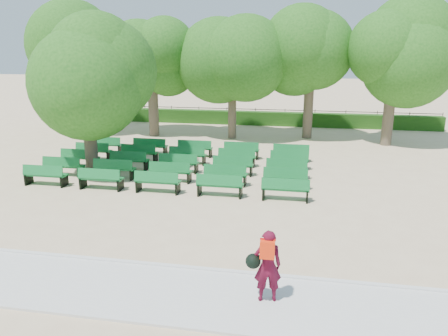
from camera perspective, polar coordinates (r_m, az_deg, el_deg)
name	(u,v)px	position (r m, az deg, el deg)	size (l,w,h in m)	color
ground	(187,187)	(16.79, -4.92, -2.43)	(120.00, 120.00, 0.00)	#CEB188
paving	(99,287)	(10.43, -16.04, -14.72)	(30.00, 2.20, 0.06)	silver
curb	(120,262)	(11.33, -13.45, -11.85)	(30.00, 0.12, 0.10)	silver
hedge	(240,118)	(30.06, 2.14, 6.58)	(26.00, 0.70, 0.90)	#204C13
fence	(241,123)	(30.52, 2.24, 5.86)	(26.00, 0.10, 1.02)	black
tree_line	(230,136)	(26.25, 0.84, 4.25)	(21.80, 6.80, 7.04)	#28641B
bench_array	(180,170)	(18.74, -5.79, -0.24)	(1.68, 0.60, 1.04)	#137030
tree_among	(85,75)	(18.76, -17.72, 11.47)	(4.41, 4.41, 6.07)	brown
person	(266,265)	(9.20, 5.56, -12.48)	(0.77, 0.50, 1.57)	#4F0B1F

